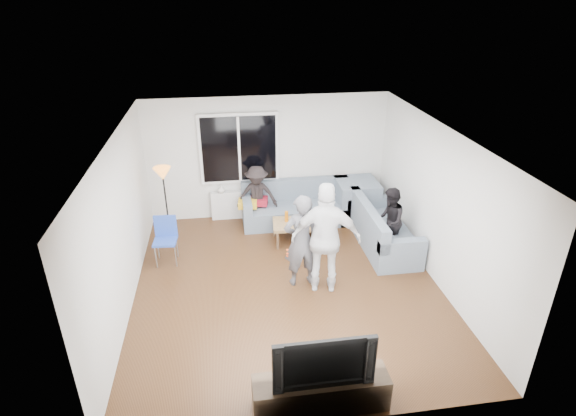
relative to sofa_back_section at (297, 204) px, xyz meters
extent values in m
cube|color=#56351C|center=(-0.55, -2.27, -0.45)|extent=(5.00, 5.50, 0.04)
cube|color=white|center=(-0.55, -2.27, 2.20)|extent=(5.00, 5.50, 0.04)
cube|color=silver|center=(-0.55, 0.50, 0.88)|extent=(5.00, 0.04, 2.60)
cube|color=silver|center=(-0.55, -5.04, 0.88)|extent=(5.00, 0.04, 2.60)
cube|color=silver|center=(-3.07, -2.27, 0.88)|extent=(0.04, 5.50, 2.60)
cube|color=silver|center=(1.97, -2.27, 0.88)|extent=(0.04, 5.50, 2.60)
cube|color=white|center=(-1.15, 0.42, 1.12)|extent=(1.62, 0.06, 1.47)
cube|color=black|center=(-1.15, 0.38, 1.12)|extent=(1.50, 0.02, 1.35)
cube|color=white|center=(-1.15, 0.37, 1.12)|extent=(0.05, 0.03, 1.35)
cube|color=silver|center=(-1.15, 0.38, -0.11)|extent=(1.30, 0.12, 0.62)
imported|color=#2A6A2C|center=(-0.85, 0.35, 0.38)|extent=(0.21, 0.17, 0.37)
imported|color=silver|center=(-1.56, 0.35, 0.28)|extent=(0.17, 0.17, 0.16)
cube|color=slate|center=(1.27, 0.00, 0.00)|extent=(0.85, 0.85, 0.85)
cube|color=gold|center=(-1.04, -0.02, 0.09)|extent=(0.41, 0.36, 0.14)
cube|color=maroon|center=(-0.81, 0.06, 0.09)|extent=(0.41, 0.36, 0.13)
cube|color=tan|center=(-0.06, -0.82, -0.22)|extent=(1.15, 0.69, 0.40)
cylinder|color=maroon|center=(-0.01, -0.91, 0.06)|extent=(0.17, 0.17, 0.17)
imported|color=#48484D|center=(-0.31, -2.22, 0.39)|extent=(0.64, 0.46, 1.62)
imported|color=silver|center=(0.05, -2.43, 0.52)|extent=(1.17, 0.68, 1.88)
imported|color=black|center=(1.47, -1.45, 0.22)|extent=(0.66, 0.74, 1.28)
imported|color=black|center=(-0.84, 0.03, 0.22)|extent=(0.89, 0.59, 1.29)
cube|color=#34271A|center=(-0.52, -4.77, -0.20)|extent=(1.60, 0.40, 0.44)
imported|color=black|center=(-0.52, -4.77, 0.35)|extent=(1.17, 0.15, 0.67)
cylinder|color=black|center=(0.27, -0.71, 0.08)|extent=(0.07, 0.07, 0.21)
cylinder|color=#CD6B0C|center=(-0.34, -0.72, 0.08)|extent=(0.07, 0.07, 0.21)
cylinder|color=#D04812|center=(0.13, -0.88, 0.12)|extent=(0.07, 0.07, 0.28)
cylinder|color=black|center=(-0.02, -0.71, 0.06)|extent=(0.07, 0.07, 0.17)
camera|label=1|loc=(-1.48, -8.57, 4.09)|focal=28.58mm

